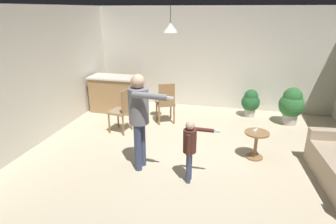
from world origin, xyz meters
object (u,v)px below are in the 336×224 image
potted_plant_corner (292,104)px  potted_plant_by_wall (251,102)px  side_table_by_couch (256,142)px  dining_chair_by_counter (123,109)px  person_child (190,145)px  kitchen_counter (115,94)px  spare_remote_on_table (255,131)px  dining_chair_near_wall (166,101)px  person_adult (140,112)px

potted_plant_corner → potted_plant_by_wall: potted_plant_corner is taller
side_table_by_couch → potted_plant_by_wall: size_ratio=0.73×
dining_chair_by_counter → person_child: bearing=-122.0°
kitchen_counter → potted_plant_corner: bearing=1.7°
person_child → potted_plant_by_wall: person_child is taller
kitchen_counter → spare_remote_on_table: (3.55, -1.79, 0.06)m
side_table_by_couch → spare_remote_on_table: bearing=144.9°
dining_chair_by_counter → potted_plant_corner: size_ratio=1.11×
side_table_by_couch → spare_remote_on_table: spare_remote_on_table is taller
kitchen_counter → person_child: (2.53, -2.85, 0.17)m
potted_plant_corner → dining_chair_near_wall: bearing=-167.4°
dining_chair_near_wall → spare_remote_on_table: bearing=-58.3°
dining_chair_by_counter → potted_plant_by_wall: 3.27m
kitchen_counter → person_child: size_ratio=1.21×
dining_chair_by_counter → spare_remote_on_table: dining_chair_by_counter is taller
person_child → potted_plant_corner: size_ratio=1.15×
kitchen_counter → side_table_by_couch: size_ratio=2.42×
dining_chair_near_wall → potted_plant_by_wall: dining_chair_near_wall is taller
dining_chair_by_counter → spare_remote_on_table: size_ratio=7.69×
person_child → dining_chair_near_wall: (-0.99, 2.33, -0.10)m
kitchen_counter → side_table_by_couch: kitchen_counter is taller
kitchen_counter → dining_chair_by_counter: (0.76, -1.28, 0.07)m
person_child → kitchen_counter: bearing=-137.6°
side_table_by_couch → dining_chair_by_counter: size_ratio=0.52×
person_adult → potted_plant_corner: size_ratio=1.84×
kitchen_counter → dining_chair_by_counter: 1.49m
person_adult → spare_remote_on_table: person_adult is taller
kitchen_counter → person_adult: bearing=-58.0°
kitchen_counter → potted_plant_corner: (4.45, 0.13, 0.02)m
dining_chair_near_wall → potted_plant_by_wall: size_ratio=1.41×
dining_chair_near_wall → potted_plant_corner: size_ratio=1.11×
person_child → dining_chair_by_counter: bearing=-130.8°
side_table_by_couch → potted_plant_corner: bearing=65.8°
potted_plant_corner → potted_plant_by_wall: (-0.92, 0.32, -0.11)m
kitchen_counter → spare_remote_on_table: size_ratio=9.69×
side_table_by_couch → dining_chair_by_counter: 2.88m
dining_chair_near_wall → side_table_by_couch: bearing=-58.3°
person_child → spare_remote_on_table: bearing=137.2°
dining_chair_by_counter → potted_plant_by_wall: size_ratio=1.41×
dining_chair_by_counter → spare_remote_on_table: bearing=-90.8°
kitchen_counter → dining_chair_by_counter: bearing=-59.2°
dining_chair_near_wall → potted_plant_by_wall: (1.99, 0.97, -0.16)m
kitchen_counter → person_adult: 3.16m
side_table_by_couch → potted_plant_by_wall: potted_plant_by_wall is taller
person_child → dining_chair_near_wall: size_ratio=1.04×
side_table_by_couch → potted_plant_corner: size_ratio=0.58×
potted_plant_by_wall → kitchen_counter: bearing=-172.7°
potted_plant_by_wall → spare_remote_on_table: size_ratio=5.45×
dining_chair_by_counter → potted_plant_by_wall: dining_chair_by_counter is taller
person_adult → dining_chair_near_wall: size_ratio=1.66×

